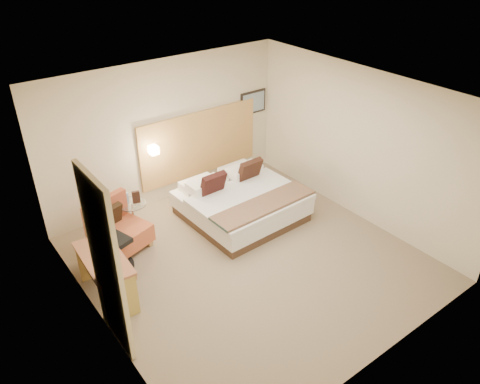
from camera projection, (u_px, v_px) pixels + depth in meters
floor at (249, 260)px, 7.53m from camera, size 4.80×5.00×0.02m
ceiling at (251, 97)px, 6.15m from camera, size 4.80×5.00×0.02m
wall_back at (166, 132)px, 8.56m from camera, size 4.80×0.02×2.70m
wall_front at (392, 278)px, 5.11m from camera, size 4.80×0.02×2.70m
wall_left at (92, 247)px, 5.58m from camera, size 0.02×5.00×2.70m
wall_right at (360, 145)px, 8.09m from camera, size 0.02×5.00×2.70m
headboard_panel at (200, 143)px, 9.10m from camera, size 2.60×0.04×1.30m
art_frame at (253, 102)px, 9.51m from camera, size 0.62×0.03×0.47m
art_canvas at (254, 103)px, 9.50m from camera, size 0.54×0.01×0.39m
lamp_arm at (152, 149)px, 8.42m from camera, size 0.02×0.12×0.02m
lamp_shade at (154, 150)px, 8.38m from camera, size 0.15×0.15×0.15m
curtain at (106, 264)px, 5.50m from camera, size 0.06×0.90×2.42m
bottle_a at (127, 198)px, 7.90m from camera, size 0.07×0.07×0.20m
menu_folder at (136, 197)px, 7.91m from camera, size 0.14×0.09×0.22m
bed at (241, 202)px, 8.45m from camera, size 1.98×1.92×0.94m
lounge_chair at (118, 230)px, 7.61m from camera, size 1.00×0.94×0.87m
side_table at (134, 215)px, 8.07m from camera, size 0.62×0.62×0.55m
desk at (106, 265)px, 6.52m from camera, size 0.59×1.18×0.72m
desk_chair at (110, 246)px, 7.16m from camera, size 0.70×0.70×1.00m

